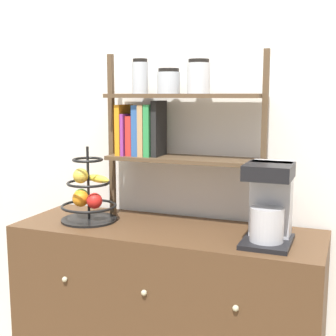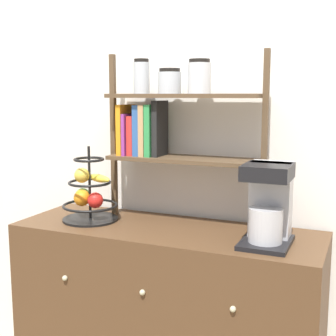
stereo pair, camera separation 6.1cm
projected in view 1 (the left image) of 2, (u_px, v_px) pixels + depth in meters
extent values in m
cube|color=silver|center=(187.00, 137.00, 2.25)|extent=(7.00, 0.05, 2.60)
cube|color=#4C331E|center=(166.00, 326.00, 2.12)|extent=(1.36, 0.46, 0.92)
sphere|color=#B2AD8C|center=(65.00, 279.00, 2.00)|extent=(0.02, 0.02, 0.02)
sphere|color=#B2AD8C|center=(144.00, 293.00, 1.86)|extent=(0.02, 0.02, 0.02)
sphere|color=#B2AD8C|center=(236.00, 308.00, 1.73)|extent=(0.02, 0.02, 0.02)
cube|color=black|center=(267.00, 242.00, 1.84)|extent=(0.19, 0.24, 0.02)
cube|color=#B7B7BC|center=(271.00, 198.00, 1.87)|extent=(0.16, 0.10, 0.30)
cylinder|color=#B7B7BC|center=(267.00, 224.00, 1.80)|extent=(0.13, 0.13, 0.13)
cube|color=black|center=(269.00, 171.00, 1.78)|extent=(0.18, 0.19, 0.06)
cylinder|color=black|center=(89.00, 220.00, 2.17)|extent=(0.26, 0.26, 0.01)
cylinder|color=black|center=(88.00, 183.00, 2.15)|extent=(0.01, 0.01, 0.34)
torus|color=black|center=(89.00, 206.00, 2.16)|extent=(0.26, 0.26, 0.01)
torus|color=black|center=(88.00, 183.00, 2.15)|extent=(0.20, 0.20, 0.01)
torus|color=black|center=(88.00, 160.00, 2.13)|extent=(0.14, 0.14, 0.01)
sphere|color=red|center=(94.00, 201.00, 2.11)|extent=(0.07, 0.07, 0.07)
sphere|color=#6BAD33|center=(81.00, 196.00, 2.20)|extent=(0.07, 0.07, 0.07)
sphere|color=orange|center=(81.00, 199.00, 2.14)|extent=(0.08, 0.08, 0.08)
ellipsoid|color=yellow|center=(98.00, 179.00, 2.13)|extent=(0.15, 0.09, 0.04)
sphere|color=gold|center=(81.00, 176.00, 2.13)|extent=(0.07, 0.07, 0.07)
cube|color=brown|center=(112.00, 136.00, 2.23)|extent=(0.02, 0.02, 0.77)
cube|color=brown|center=(264.00, 142.00, 1.97)|extent=(0.02, 0.02, 0.77)
cube|color=brown|center=(183.00, 159.00, 2.12)|extent=(0.70, 0.20, 0.02)
cube|color=brown|center=(183.00, 96.00, 2.07)|extent=(0.70, 0.20, 0.02)
cube|color=orange|center=(124.00, 130.00, 2.20)|extent=(0.02, 0.15, 0.23)
cube|color=#8C338C|center=(129.00, 134.00, 2.20)|extent=(0.02, 0.16, 0.19)
cube|color=red|center=(134.00, 135.00, 2.19)|extent=(0.03, 0.13, 0.18)
cube|color=#2D599E|center=(141.00, 130.00, 2.17)|extent=(0.03, 0.14, 0.23)
cube|color=tan|center=(147.00, 130.00, 2.16)|extent=(0.03, 0.16, 0.23)
cube|color=#2D8C47|center=(153.00, 130.00, 2.15)|extent=(0.03, 0.16, 0.24)
cube|color=black|center=(159.00, 129.00, 2.14)|extent=(0.03, 0.13, 0.25)
cylinder|color=silver|center=(140.00, 78.00, 2.14)|extent=(0.07, 0.07, 0.14)
cylinder|color=black|center=(140.00, 60.00, 2.12)|extent=(0.07, 0.07, 0.02)
cylinder|color=silver|center=(169.00, 83.00, 2.09)|extent=(0.10, 0.10, 0.10)
cylinder|color=black|center=(169.00, 70.00, 2.08)|extent=(0.09, 0.09, 0.02)
cylinder|color=silver|center=(199.00, 78.00, 2.03)|extent=(0.10, 0.10, 0.13)
cylinder|color=black|center=(199.00, 61.00, 2.02)|extent=(0.09, 0.09, 0.02)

